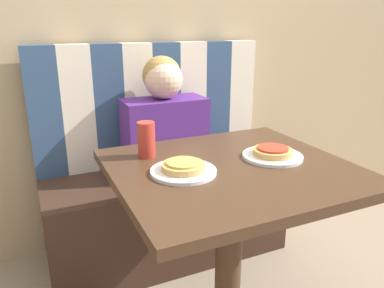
% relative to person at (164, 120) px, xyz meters
% --- Properties ---
extents(wall_back, '(7.00, 0.05, 2.60)m').
position_rel_person_xyz_m(wall_back, '(0.00, 0.30, 0.54)').
color(wall_back, tan).
rests_on(wall_back, ground_plane).
extents(booth_seat, '(1.24, 0.49, 0.48)m').
position_rel_person_xyz_m(booth_seat, '(0.00, -0.00, -0.52)').
color(booth_seat, '#382319').
rests_on(booth_seat, ground_plane).
extents(booth_backrest, '(1.24, 0.09, 0.64)m').
position_rel_person_xyz_m(booth_backrest, '(0.00, 0.20, 0.04)').
color(booth_backrest, navy).
rests_on(booth_backrest, booth_seat).
extents(dining_table, '(0.81, 0.75, 0.75)m').
position_rel_person_xyz_m(dining_table, '(0.00, -0.67, -0.12)').
color(dining_table, '#422B1C').
rests_on(dining_table, ground_plane).
extents(person, '(0.41, 0.22, 0.59)m').
position_rel_person_xyz_m(person, '(0.00, 0.00, 0.00)').
color(person, '#4C237A').
rests_on(person, booth_seat).
extents(plate_left, '(0.22, 0.22, 0.01)m').
position_rel_person_xyz_m(plate_left, '(-0.18, -0.66, -0.01)').
color(plate_left, white).
rests_on(plate_left, dining_table).
extents(plate_right, '(0.22, 0.22, 0.01)m').
position_rel_person_xyz_m(plate_right, '(0.18, -0.66, -0.01)').
color(plate_right, white).
rests_on(plate_right, dining_table).
extents(pizza_left, '(0.14, 0.14, 0.03)m').
position_rel_person_xyz_m(pizza_left, '(-0.18, -0.66, 0.01)').
color(pizza_left, tan).
rests_on(pizza_left, plate_left).
extents(pizza_right, '(0.14, 0.14, 0.03)m').
position_rel_person_xyz_m(pizza_right, '(0.18, -0.66, 0.01)').
color(pizza_right, tan).
rests_on(pizza_right, plate_right).
extents(drinking_cup, '(0.06, 0.06, 0.13)m').
position_rel_person_xyz_m(drinking_cup, '(-0.24, -0.46, 0.05)').
color(drinking_cup, '#B23328').
rests_on(drinking_cup, dining_table).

